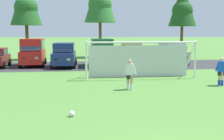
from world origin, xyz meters
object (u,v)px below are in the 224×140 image
Objects in this scene: player_striker_near at (221,71)px; parked_car_slot_center_right at (131,53)px; parked_car_slot_center_left at (64,55)px; parked_car_slot_right at (172,53)px; soccer_goal at (139,59)px; parked_car_slot_left at (33,51)px; parked_car_slot_center at (102,52)px; soccer_ball at (72,114)px; player_defender_far at (130,74)px.

parked_car_slot_center_right reaches higher than player_striker_near.
parked_car_slot_center_left is 1.01× the size of parked_car_slot_right.
parked_car_slot_center_left is at bearing 127.02° from soccer_goal.
parked_car_slot_center is (6.31, -1.06, 0.00)m from parked_car_slot_left.
soccer_ball is 0.05× the size of parked_car_slot_left.
parked_car_slot_center_right is (1.07, 8.74, -0.18)m from soccer_goal.
player_striker_near is 1.00× the size of player_defender_far.
player_defender_far is at bearing -100.98° from parked_car_slot_center_right.
parked_car_slot_left is 6.39m from parked_car_slot_center.
player_striker_near is at bearing 6.12° from player_defender_far.
soccer_ball is 0.05× the size of parked_car_slot_center_right.
player_striker_near is at bearing -42.27° from soccer_goal.
parked_car_slot_center_right reaches higher than player_defender_far.
parked_car_slot_center_left is 3.41m from parked_car_slot_center.
parked_car_slot_right reaches higher than player_defender_far.
player_defender_far is (-5.51, -0.59, 0.00)m from player_striker_near.
parked_car_slot_center_right is at bearing 172.52° from parked_car_slot_right.
player_defender_far is 0.34× the size of parked_car_slot_center.
parked_car_slot_center_right is at bearing 72.73° from soccer_ball.
parked_car_slot_right is (10.41, 1.11, 0.00)m from parked_car_slot_center_left.
soccer_goal is 11.72m from parked_car_slot_left.
parked_car_slot_right is (9.56, 17.44, 1.00)m from soccer_ball.
parked_car_slot_left is at bearing 179.65° from parked_car_slot_right.
parked_car_slot_center_right is at bearing 83.01° from soccer_goal.
soccer_ball is 17.96m from parked_car_slot_left.
player_striker_near is 0.34× the size of parked_car_slot_left.
soccer_goal reaches higher than parked_car_slot_right.
soccer_ball is 18.83m from parked_car_slot_center_right.
parked_car_slot_center is at bearing -153.65° from parked_car_slot_center_right.
player_striker_near is 11.95m from parked_car_slot_right.
parked_car_slot_center_left reaches higher than soccer_ball.
soccer_ball is at bearing -118.73° from parked_car_slot_right.
parked_car_slot_right reaches higher than player_striker_near.
parked_car_slot_left is (-3.76, 17.52, 1.23)m from soccer_ball.
parked_car_slot_left and parked_car_slot_center have the same top height.
soccer_goal is (4.51, 9.22, 1.18)m from soccer_ball.
parked_car_slot_left reaches higher than soccer_ball.
parked_car_slot_left is 1.04× the size of parked_car_slot_center_left.
soccer_ball is 10.22m from player_striker_near.
parked_car_slot_left is at bearing 170.42° from parked_car_slot_center.
soccer_goal is at bearing 137.73° from player_striker_near.
soccer_goal is at bearing -96.99° from parked_car_slot_center_right.
parked_car_slot_left is at bearing -177.31° from parked_car_slot_center_right.
parked_car_slot_right is (13.31, -0.08, -0.23)m from parked_car_slot_left.
player_striker_near is 0.34× the size of parked_car_slot_center.
player_striker_near is 0.35× the size of parked_car_slot_right.
soccer_ball is at bearing -121.76° from player_defender_far.
player_defender_far is 14.31m from parked_car_slot_left.
player_defender_far is 12.04m from parked_car_slot_center_left.
soccer_goal is 1.60× the size of parked_car_slot_right.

